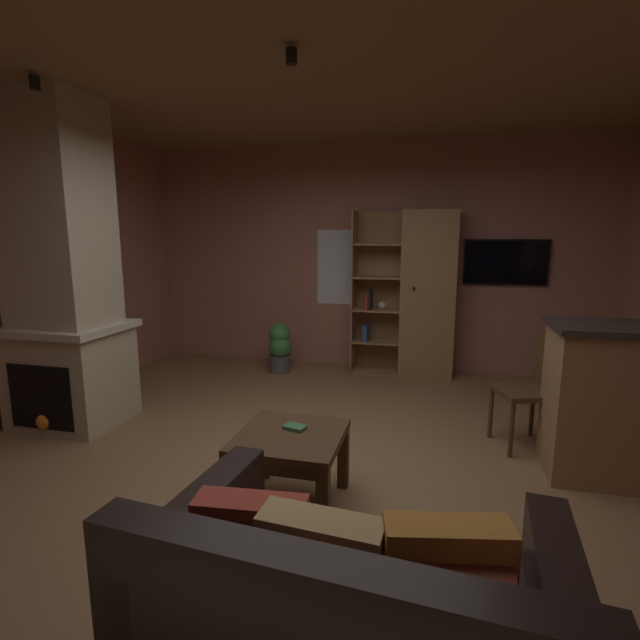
# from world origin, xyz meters

# --- Properties ---
(floor) EXTENTS (5.72, 5.89, 0.02)m
(floor) POSITION_xyz_m (0.00, 0.00, -0.01)
(floor) COLOR olive
(floor) RESTS_ON ground
(wall_back) EXTENTS (5.84, 0.06, 2.81)m
(wall_back) POSITION_xyz_m (0.00, 2.98, 1.41)
(wall_back) COLOR #AD7060
(wall_back) RESTS_ON ground
(ceiling) EXTENTS (5.72, 5.89, 0.02)m
(ceiling) POSITION_xyz_m (0.00, 0.00, 2.82)
(ceiling) COLOR #8E6B47
(window_pane_back) EXTENTS (0.75, 0.01, 0.95)m
(window_pane_back) POSITION_xyz_m (-0.30, 2.94, 1.28)
(window_pane_back) COLOR white
(stone_fireplace) EXTENTS (0.96, 0.81, 2.81)m
(stone_fireplace) POSITION_xyz_m (-2.31, 0.41, 1.27)
(stone_fireplace) COLOR #BCAD8E
(stone_fireplace) RESTS_ON ground
(bookshelf_cabinet) EXTENTS (1.22, 0.41, 1.97)m
(bookshelf_cabinet) POSITION_xyz_m (0.66, 2.70, 0.98)
(bookshelf_cabinet) COLOR #997047
(bookshelf_cabinet) RESTS_ON ground
(leather_couch) EXTENTS (1.53, 1.04, 0.84)m
(leather_couch) POSITION_xyz_m (0.62, -1.58, 0.31)
(leather_couch) COLOR black
(leather_couch) RESTS_ON ground
(coffee_table) EXTENTS (0.64, 0.66, 0.47)m
(coffee_table) POSITION_xyz_m (0.01, -0.39, 0.38)
(coffee_table) COLOR #4C331E
(coffee_table) RESTS_ON ground
(table_book_0) EXTENTS (0.15, 0.12, 0.02)m
(table_book_0) POSITION_xyz_m (0.01, -0.32, 0.49)
(table_book_0) COLOR #387247
(table_book_0) RESTS_ON coffee_table
(dining_chair) EXTENTS (0.53, 0.53, 0.92)m
(dining_chair) POSITION_xyz_m (1.64, 0.89, 0.53)
(dining_chair) COLOR #4C331E
(dining_chair) RESTS_ON ground
(potted_floor_plant) EXTENTS (0.29, 0.31, 0.62)m
(potted_floor_plant) POSITION_xyz_m (-1.02, 2.40, 0.32)
(potted_floor_plant) COLOR #4C4C51
(potted_floor_plant) RESTS_ON ground
(wall_mounted_tv) EXTENTS (0.94, 0.06, 0.53)m
(wall_mounted_tv) POSITION_xyz_m (1.62, 2.91, 1.37)
(wall_mounted_tv) COLOR black
(track_light_spot_0) EXTENTS (0.07, 0.07, 0.09)m
(track_light_spot_0) POSITION_xyz_m (-1.97, -0.04, 2.74)
(track_light_spot_0) COLOR black
(track_light_spot_1) EXTENTS (0.07, 0.07, 0.09)m
(track_light_spot_1) POSITION_xyz_m (-0.06, -0.07, 2.74)
(track_light_spot_1) COLOR black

